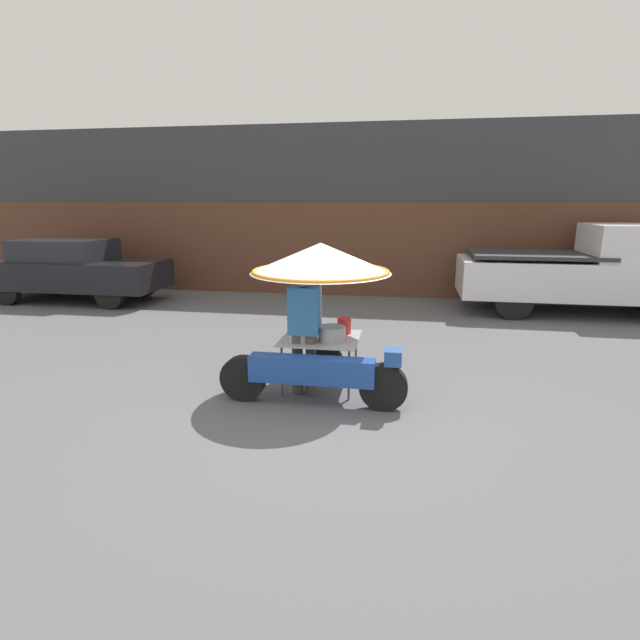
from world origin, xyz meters
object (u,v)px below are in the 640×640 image
vendor_motorcycle_cart (320,279)px  pickup_truck (594,271)px  vendor_person (304,326)px  potted_plant (34,268)px  parked_car (73,269)px

vendor_motorcycle_cart → pickup_truck: bearing=46.9°
vendor_person → vendor_motorcycle_cart: bearing=50.4°
vendor_motorcycle_cart → potted_plant: 11.07m
potted_plant → vendor_person: bearing=-34.8°
vendor_motorcycle_cart → vendor_person: size_ratio=1.43×
vendor_person → pickup_truck: 7.65m
vendor_motorcycle_cart → vendor_person: bearing=-129.6°
vendor_motorcycle_cart → vendor_person: (-0.17, -0.21, -0.57)m
vendor_person → parked_car: 8.48m
vendor_motorcycle_cart → parked_car: bearing=145.7°
vendor_motorcycle_cart → vendor_person: vendor_motorcycle_cart is taller
parked_car → pickup_truck: bearing=2.9°
vendor_motorcycle_cart → pickup_truck: size_ratio=0.44×
vendor_motorcycle_cart → potted_plant: vendor_motorcycle_cart is taller
vendor_person → parked_car: bearing=143.9°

